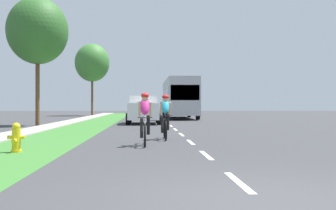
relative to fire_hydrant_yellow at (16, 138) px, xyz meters
The scene contains 12 objects.
ground_plane 15.16m from the fire_hydrant_yellow, 71.57° to the left, with size 120.00×120.00×0.00m, color #38383A.
grass_verge 14.39m from the fire_hydrant_yellow, 90.00° to the left, with size 2.61×70.00×0.01m, color #38722D.
sidewalk_concrete 14.53m from the fire_hydrant_yellow, 98.05° to the left, with size 1.46×70.00×0.10m, color #9E998E.
lane_markings_center 19.00m from the fire_hydrant_yellow, 75.39° to the left, with size 0.12×54.30×0.01m.
fire_hydrant_yellow is the anchor object (origin of this frame).
cyclist_lead 3.69m from the fire_hydrant_yellow, 25.45° to the left, with size 0.42×1.72×1.58m.
cyclist_trailing 5.53m from the fire_hydrant_yellow, 43.26° to the left, with size 0.42×1.72×1.58m.
suv_white 16.35m from the fire_hydrant_yellow, 78.76° to the left, with size 2.15×4.70×1.79m.
bus_silver 27.62m from the fire_hydrant_yellow, 76.66° to the left, with size 2.78×11.60×3.48m.
pickup_maroon 44.78m from the fire_hydrant_yellow, 85.54° to the left, with size 2.22×5.10×1.64m.
street_tree_near 15.03m from the fire_hydrant_yellow, 102.31° to the left, with size 3.55×3.55×7.52m.
street_tree_far 36.98m from the fire_hydrant_yellow, 94.31° to the left, with size 3.90×3.90×8.15m.
Camera 1 is at (-1.46, -5.22, 1.22)m, focal length 44.31 mm.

